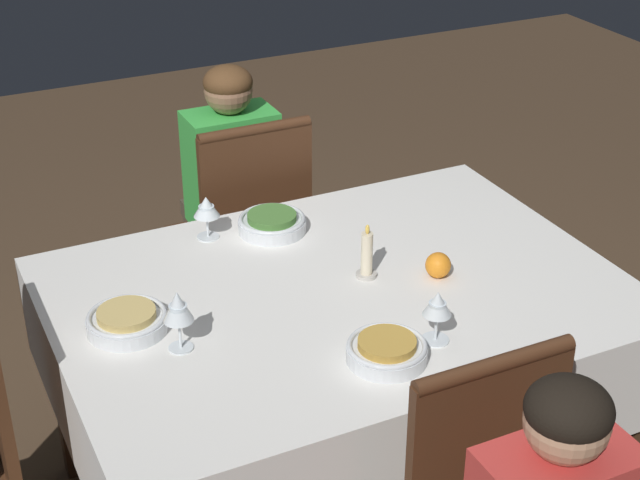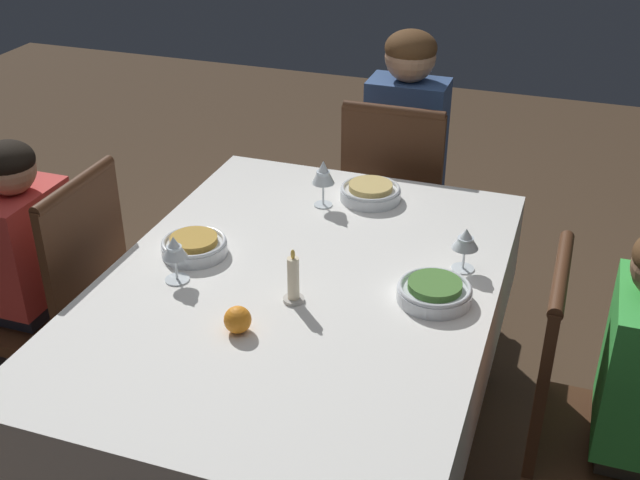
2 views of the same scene
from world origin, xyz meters
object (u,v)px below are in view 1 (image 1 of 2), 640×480
at_px(chair_north, 246,232).
at_px(candle_centerpiece, 367,257).
at_px(wine_glass_west, 178,308).
at_px(wine_glass_south, 437,306).
at_px(dining_table, 338,316).
at_px(wine_glass_north, 206,208).
at_px(bowl_south, 387,350).
at_px(person_child_green, 227,194).
at_px(bowl_north, 272,223).
at_px(orange_fruit, 438,265).
at_px(bowl_west, 127,320).

distance_m(chair_north, candle_centerpiece, 0.82).
height_order(wine_glass_west, wine_glass_south, wine_glass_west).
distance_m(dining_table, wine_glass_north, 0.50).
relative_size(chair_north, bowl_south, 4.95).
bearing_deg(wine_glass_north, chair_north, 55.60).
xyz_separation_m(wine_glass_west, bowl_south, (0.42, -0.25, -0.09)).
relative_size(person_child_green, wine_glass_west, 6.78).
bearing_deg(bowl_south, candle_centerpiece, 69.02).
bearing_deg(wine_glass_south, candle_centerpiece, 91.21).
bearing_deg(wine_glass_south, bowl_north, 100.86).
relative_size(wine_glass_west, candle_centerpiece, 1.01).
height_order(chair_north, wine_glass_west, chair_north).
bearing_deg(bowl_south, dining_table, 82.79).
relative_size(dining_table, wine_glass_south, 10.83).
xyz_separation_m(person_child_green, orange_fruit, (0.22, -1.02, 0.19)).
bearing_deg(chair_north, bowl_south, 85.46).
distance_m(wine_glass_west, orange_fruit, 0.73).
distance_m(bowl_south, wine_glass_south, 0.16).
relative_size(bowl_west, orange_fruit, 2.86).
bearing_deg(wine_glass_north, wine_glass_west, -116.49).
distance_m(bowl_north, candle_centerpiece, 0.37).
bearing_deg(bowl_north, bowl_south, -91.04).
xyz_separation_m(chair_north, wine_glass_west, (-0.51, -0.88, 0.34)).
bearing_deg(bowl_south, wine_glass_west, 148.94).
bearing_deg(wine_glass_north, bowl_north, -13.62).
height_order(chair_north, bowl_south, chair_north).
relative_size(wine_glass_west, wine_glass_north, 1.22).
height_order(bowl_west, wine_glass_north, wine_glass_north).
bearing_deg(bowl_west, bowl_south, -37.01).
distance_m(bowl_west, wine_glass_south, 0.76).
bearing_deg(dining_table, wine_glass_south, -72.11).
bearing_deg(dining_table, bowl_north, 94.57).
xyz_separation_m(dining_table, orange_fruit, (0.27, -0.06, 0.12)).
xyz_separation_m(wine_glass_west, orange_fruit, (0.73, 0.02, -0.08)).
distance_m(chair_north, orange_fruit, 0.92).
distance_m(wine_glass_north, bowl_south, 0.78).
bearing_deg(person_child_green, candle_centerpiece, 92.94).
height_order(dining_table, candle_centerpiece, candle_centerpiece).
relative_size(bowl_north, candle_centerpiece, 1.27).
height_order(person_child_green, bowl_west, person_child_green).
height_order(chair_north, wine_glass_north, chair_north).
relative_size(bowl_north, wine_glass_north, 1.53).
bearing_deg(bowl_north, orange_fruit, -55.46).
distance_m(chair_north, bowl_north, 0.50).
relative_size(dining_table, bowl_south, 7.74).
xyz_separation_m(bowl_north, candle_centerpiece, (0.13, -0.35, 0.03)).
distance_m(person_child_green, bowl_west, 1.11).
bearing_deg(wine_glass_south, bowl_south, -172.37).
height_order(wine_glass_north, wine_glass_south, wine_glass_south).
bearing_deg(person_child_green, chair_north, 90.00).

